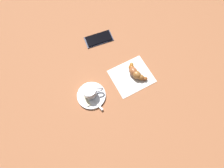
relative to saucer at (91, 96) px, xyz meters
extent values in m
plane|color=#9C5D3A|center=(-0.08, 0.02, -0.01)|extent=(1.80, 1.80, 0.00)
cylinder|color=silver|center=(0.00, 0.00, 0.00)|extent=(0.13, 0.13, 0.01)
cylinder|color=silver|center=(0.00, -0.01, 0.03)|extent=(0.06, 0.06, 0.05)
cylinder|color=#412710|center=(0.00, -0.01, 0.04)|extent=(0.05, 0.05, 0.00)
torus|color=silver|center=(-0.03, 0.01, 0.03)|extent=(0.04, 0.03, 0.04)
cube|color=silver|center=(0.01, 0.04, 0.01)|extent=(0.01, 0.09, 0.00)
ellipsoid|color=silver|center=(0.01, -0.02, 0.01)|extent=(0.02, 0.03, 0.01)
cube|color=beige|center=(0.03, 0.00, 0.01)|extent=(0.04, 0.07, 0.01)
cube|color=white|center=(-0.20, 0.06, 0.00)|extent=(0.21, 0.20, 0.00)
ellipsoid|color=#916022|center=(-0.23, 0.02, 0.01)|extent=(0.03, 0.03, 0.02)
ellipsoid|color=#924C1A|center=(-0.22, 0.03, 0.01)|extent=(0.04, 0.04, 0.03)
ellipsoid|color=#95522E|center=(-0.21, 0.05, 0.02)|extent=(0.05, 0.05, 0.04)
ellipsoid|color=#97602E|center=(-0.21, 0.08, 0.02)|extent=(0.04, 0.05, 0.04)
ellipsoid|color=#935B2A|center=(-0.21, 0.10, 0.01)|extent=(0.04, 0.04, 0.03)
ellipsoid|color=#944E23|center=(-0.23, 0.11, 0.01)|extent=(0.03, 0.03, 0.02)
cube|color=#1C1F30|center=(-0.23, -0.20, 0.00)|extent=(0.15, 0.12, 0.01)
cube|color=black|center=(-0.23, -0.20, 0.00)|extent=(0.14, 0.11, 0.00)
camera|label=1|loc=(0.12, 0.25, 0.79)|focal=30.38mm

